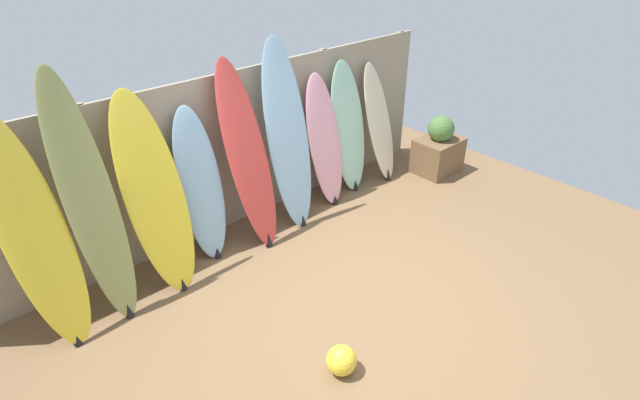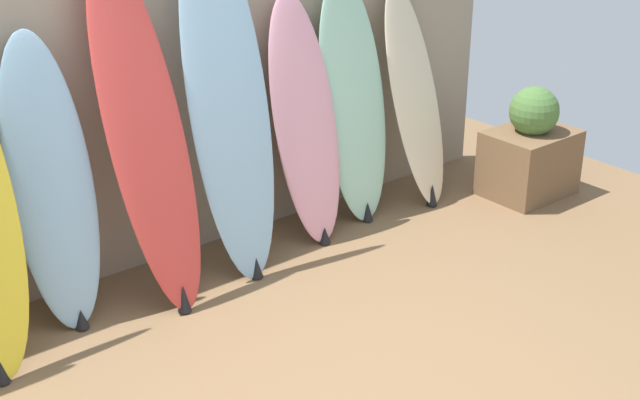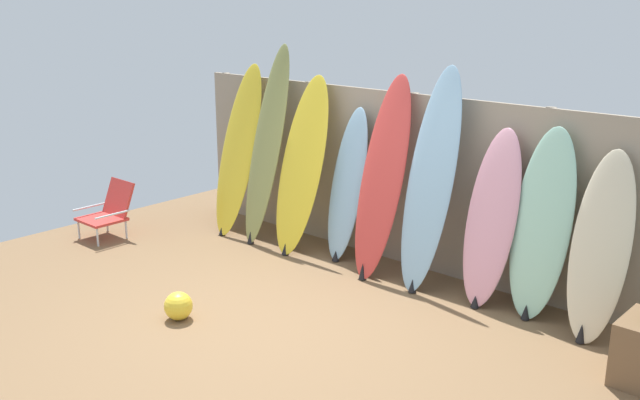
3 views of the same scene
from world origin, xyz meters
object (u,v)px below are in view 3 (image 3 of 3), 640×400
at_px(surfboard_skyblue_3, 347,186).
at_px(surfboard_skyblue_5, 430,182).
at_px(surfboard_cream_8, 600,249).
at_px(beach_chair, 109,210).
at_px(surfboard_olive_1, 267,145).
at_px(surfboard_seafoam_7, 542,226).
at_px(surfboard_pink_6, 491,219).
at_px(surfboard_red_4, 382,178).
at_px(surfboard_yellow_2, 302,166).
at_px(surfboard_yellow_0, 239,150).
at_px(beach_ball, 178,306).

bearing_deg(surfboard_skyblue_3, surfboard_skyblue_5, -4.58).
relative_size(surfboard_skyblue_3, surfboard_cream_8, 1.05).
bearing_deg(surfboard_skyblue_5, beach_chair, -160.98).
relative_size(surfboard_olive_1, surfboard_seafoam_7, 1.33).
height_order(surfboard_olive_1, surfboard_pink_6, surfboard_olive_1).
xyz_separation_m(surfboard_olive_1, surfboard_pink_6, (2.81, 0.09, -0.30)).
bearing_deg(surfboard_olive_1, surfboard_skyblue_5, 0.79).
distance_m(surfboard_olive_1, surfboard_skyblue_3, 1.14).
height_order(surfboard_olive_1, beach_chair, surfboard_olive_1).
bearing_deg(beach_chair, surfboard_pink_6, 20.97).
height_order(surfboard_pink_6, surfboard_seafoam_7, surfboard_seafoam_7).
bearing_deg(surfboard_red_4, surfboard_olive_1, -179.30).
height_order(surfboard_skyblue_3, surfboard_red_4, surfboard_red_4).
bearing_deg(surfboard_seafoam_7, surfboard_skyblue_5, -174.03).
bearing_deg(surfboard_skyblue_5, surfboard_olive_1, -179.21).
height_order(surfboard_skyblue_3, surfboard_cream_8, surfboard_skyblue_3).
bearing_deg(surfboard_skyblue_5, surfboard_cream_8, 2.06).
xyz_separation_m(surfboard_red_4, beach_chair, (-3.05, -1.23, -0.67)).
bearing_deg(beach_chair, surfboard_red_4, 25.81).
relative_size(surfboard_pink_6, beach_chair, 2.50).
bearing_deg(surfboard_yellow_2, surfboard_yellow_0, 179.95).
height_order(surfboard_pink_6, surfboard_cream_8, surfboard_pink_6).
xyz_separation_m(surfboard_yellow_2, surfboard_seafoam_7, (2.71, 0.16, -0.12)).
relative_size(surfboard_olive_1, surfboard_cream_8, 1.43).
distance_m(surfboard_skyblue_3, surfboard_cream_8, 2.71).
bearing_deg(surfboard_yellow_0, surfboard_cream_8, 1.36).
xyz_separation_m(surfboard_skyblue_3, surfboard_skyblue_5, (1.09, -0.09, 0.25)).
height_order(surfboard_yellow_0, surfboard_olive_1, surfboard_olive_1).
relative_size(surfboard_red_4, surfboard_pink_6, 1.24).
bearing_deg(surfboard_yellow_2, surfboard_seafoam_7, 3.32).
xyz_separation_m(surfboard_yellow_0, surfboard_skyblue_5, (2.66, 0.04, 0.07)).
xyz_separation_m(surfboard_yellow_0, beach_ball, (1.48, -2.04, -0.86)).
bearing_deg(surfboard_cream_8, surfboard_olive_1, -178.67).
bearing_deg(surfboard_pink_6, beach_chair, -162.82).
relative_size(surfboard_yellow_0, surfboard_cream_8, 1.27).
bearing_deg(surfboard_skyblue_5, surfboard_yellow_0, -179.06).
distance_m(surfboard_olive_1, surfboard_seafoam_7, 3.28).
bearing_deg(surfboard_pink_6, beach_ball, -130.03).
distance_m(surfboard_red_4, beach_chair, 3.36).
height_order(surfboard_yellow_0, surfboard_cream_8, surfboard_yellow_0).
distance_m(surfboard_olive_1, surfboard_cream_8, 3.82).
relative_size(surfboard_seafoam_7, surfboard_cream_8, 1.08).
height_order(surfboard_yellow_2, beach_ball, surfboard_yellow_2).
xyz_separation_m(surfboard_olive_1, surfboard_skyblue_3, (1.09, 0.12, -0.30)).
bearing_deg(surfboard_pink_6, surfboard_seafoam_7, 6.08).
xyz_separation_m(surfboard_yellow_2, surfboard_pink_6, (2.25, 0.11, -0.15)).
bearing_deg(surfboard_pink_6, surfboard_yellow_2, -177.24).
height_order(surfboard_yellow_2, surfboard_skyblue_5, surfboard_skyblue_5).
bearing_deg(beach_ball, surfboard_olive_1, 116.03).
bearing_deg(surfboard_skyblue_5, surfboard_yellow_2, -178.44).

